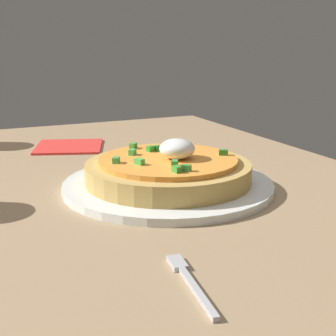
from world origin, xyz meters
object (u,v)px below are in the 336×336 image
object	(u,v)px
pizza	(168,170)
napkin	(69,146)
plate	(168,185)
fork	(188,279)

from	to	relation	value
pizza	napkin	world-z (taller)	pizza
plate	pizza	xyz separation A→B (cm)	(-0.03, -0.03, 2.32)
pizza	fork	bearing A→B (deg)	159.07
pizza	fork	world-z (taller)	pizza
napkin	plate	bearing A→B (deg)	-168.88
plate	napkin	bearing A→B (deg)	11.12
plate	napkin	size ratio (longest dim) A/B	2.39
plate	pizza	bearing A→B (deg)	-134.27
plate	pizza	distance (cm)	2.32
pizza	plate	bearing A→B (deg)	45.73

